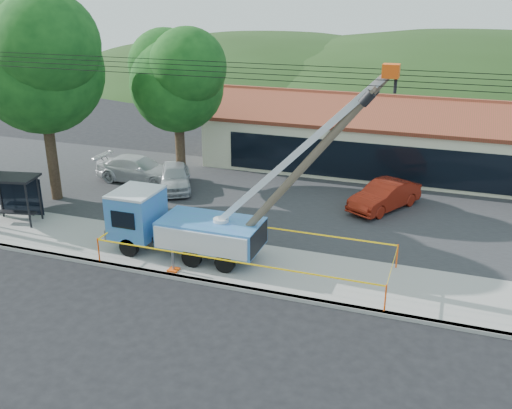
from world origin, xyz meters
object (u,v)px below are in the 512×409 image
object	(u,v)px
leaning_pole	(305,165)
car_white	(139,183)
car_silver	(176,191)
utility_truck	(183,223)
bus_shelter	(14,188)
car_red	(383,211)

from	to	relation	value
leaning_pole	car_white	xyz separation A→B (m)	(-12.08, 7.95, -4.59)
car_silver	car_white	size ratio (longest dim) A/B	0.84
utility_truck	leaning_pole	size ratio (longest dim) A/B	1.40
car_silver	leaning_pole	bearing A→B (deg)	-65.53
utility_truck	bus_shelter	distance (m)	9.28
car_white	leaning_pole	bearing A→B (deg)	-123.45
leaning_pole	car_silver	xyz separation A→B (m)	(-9.41, 7.42, -4.59)
bus_shelter	car_white	world-z (taller)	bus_shelter
car_white	bus_shelter	bearing A→B (deg)	162.55
car_silver	car_red	distance (m)	11.59
leaning_pole	bus_shelter	bearing A→B (deg)	177.91
leaning_pole	car_white	bearing A→B (deg)	146.64
leaning_pole	car_red	bearing A→B (deg)	75.32
bus_shelter	car_silver	size ratio (longest dim) A/B	0.63
utility_truck	leaning_pole	bearing A→B (deg)	0.93
utility_truck	leaning_pole	xyz separation A→B (m)	(5.14, 0.08, 3.01)
utility_truck	car_silver	size ratio (longest dim) A/B	2.70
leaning_pole	car_red	xyz separation A→B (m)	(2.15, 8.21, -4.59)
bus_shelter	car_silver	bearing A→B (deg)	42.46
utility_truck	bus_shelter	bearing A→B (deg)	176.24
leaning_pole	car_white	world-z (taller)	leaning_pole
car_red	car_white	bearing A→B (deg)	-150.25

